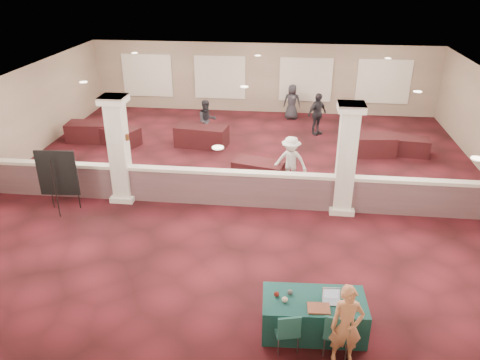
# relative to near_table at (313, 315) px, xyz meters

# --- Properties ---
(ground) EXTENTS (16.00, 16.00, 0.00)m
(ground) POSITION_rel_near_table_xyz_m (-2.05, 6.50, -0.38)
(ground) COLOR #4B1219
(ground) RESTS_ON ground
(wall_back) EXTENTS (16.00, 0.04, 3.20)m
(wall_back) POSITION_rel_near_table_xyz_m (-2.05, 14.50, 1.22)
(wall_back) COLOR #7E6957
(wall_back) RESTS_ON ground
(wall_front) EXTENTS (16.00, 0.04, 3.20)m
(wall_front) POSITION_rel_near_table_xyz_m (-2.05, -1.50, 1.22)
(wall_front) COLOR #7E6957
(wall_front) RESTS_ON ground
(wall_left) EXTENTS (0.04, 16.00, 3.20)m
(wall_left) POSITION_rel_near_table_xyz_m (-10.05, 6.50, 1.22)
(wall_left) COLOR #7E6957
(wall_left) RESTS_ON ground
(ceiling) EXTENTS (16.00, 16.00, 0.02)m
(ceiling) POSITION_rel_near_table_xyz_m (-2.05, 6.50, 2.82)
(ceiling) COLOR white
(ceiling) RESTS_ON wall_back
(partition_wall) EXTENTS (15.60, 0.28, 1.10)m
(partition_wall) POSITION_rel_near_table_xyz_m (-2.05, 5.00, 0.19)
(partition_wall) COLOR brown
(partition_wall) RESTS_ON ground
(column_left) EXTENTS (0.72, 0.72, 3.20)m
(column_left) POSITION_rel_near_table_xyz_m (-5.55, 5.00, 1.26)
(column_left) COLOR beige
(column_left) RESTS_ON ground
(column_right) EXTENTS (0.72, 0.72, 3.20)m
(column_right) POSITION_rel_near_table_xyz_m (0.95, 5.00, 1.26)
(column_right) COLOR beige
(column_right) RESTS_ON ground
(sconce_left) EXTENTS (0.12, 0.12, 0.18)m
(sconce_left) POSITION_rel_near_table_xyz_m (-5.83, 5.00, 1.62)
(sconce_left) COLOR brown
(sconce_left) RESTS_ON column_left
(sconce_right) EXTENTS (0.12, 0.12, 0.18)m
(sconce_right) POSITION_rel_near_table_xyz_m (-5.27, 5.00, 1.62)
(sconce_right) COLOR brown
(sconce_right) RESTS_ON column_left
(near_table) EXTENTS (2.02, 1.09, 0.76)m
(near_table) POSITION_rel_near_table_xyz_m (0.00, 0.00, 0.00)
(near_table) COLOR #0E3634
(near_table) RESTS_ON ground
(conf_chair_main) EXTENTS (0.58, 0.58, 0.96)m
(conf_chair_main) POSITION_rel_near_table_xyz_m (0.40, -0.59, 0.19)
(conf_chair_main) COLOR #21615C
(conf_chair_main) RESTS_ON ground
(conf_chair_side) EXTENTS (0.53, 0.54, 0.88)m
(conf_chair_side) POSITION_rel_near_table_xyz_m (-0.49, -0.58, 0.14)
(conf_chair_side) COLOR #21615C
(conf_chair_side) RESTS_ON ground
(easel_board) EXTENTS (1.12, 0.59, 1.90)m
(easel_board) POSITION_rel_near_table_xyz_m (-7.02, 4.00, 0.83)
(easel_board) COLOR black
(easel_board) RESTS_ON ground
(woman) EXTENTS (0.62, 0.45, 1.62)m
(woman) POSITION_rel_near_table_xyz_m (0.53, -0.70, 0.43)
(woman) COLOR #EDA967
(woman) RESTS_ON ground
(far_table_front_left) EXTENTS (1.89, 1.40, 0.69)m
(far_table_front_left) POSITION_rel_near_table_xyz_m (-7.35, 9.50, -0.04)
(far_table_front_left) COLOR black
(far_table_front_left) RESTS_ON ground
(far_table_front_center) EXTENTS (1.80, 1.22, 0.67)m
(far_table_front_center) POSITION_rel_near_table_xyz_m (-1.60, 6.80, -0.05)
(far_table_front_center) COLOR black
(far_table_front_center) RESTS_ON ground
(far_table_front_right) EXTENTS (1.93, 1.12, 0.75)m
(far_table_front_right) POSITION_rel_near_table_xyz_m (2.30, 9.50, -0.01)
(far_table_front_right) COLOR black
(far_table_front_right) RESTS_ON ground
(far_table_back_left) EXTENTS (1.91, 1.05, 0.75)m
(far_table_back_left) POSITION_rel_near_table_xyz_m (-8.55, 9.74, -0.00)
(far_table_back_left) COLOR black
(far_table_back_left) RESTS_ON ground
(far_table_back_center) EXTENTS (2.08, 1.23, 0.80)m
(far_table_back_center) POSITION_rel_near_table_xyz_m (-4.05, 9.70, 0.02)
(far_table_back_center) COLOR black
(far_table_back_center) RESTS_ON ground
(far_table_back_right) EXTENTS (1.69, 1.01, 0.65)m
(far_table_back_right) POSITION_rel_near_table_xyz_m (3.70, 9.70, -0.06)
(far_table_back_right) COLOR black
(far_table_back_right) RESTS_ON ground
(attendee_a) EXTENTS (0.91, 0.81, 1.65)m
(attendee_a) POSITION_rel_near_table_xyz_m (-3.93, 10.28, 0.45)
(attendee_a) COLOR black
(attendee_a) RESTS_ON ground
(attendee_b) EXTENTS (1.15, 0.73, 1.66)m
(attendee_b) POSITION_rel_near_table_xyz_m (-0.57, 6.50, 0.45)
(attendee_b) COLOR #BABAB6
(attendee_b) RESTS_ON ground
(attendee_c) EXTENTS (1.07, 1.06, 1.73)m
(attendee_c) POSITION_rel_near_table_xyz_m (0.42, 11.57, 0.49)
(attendee_c) COLOR black
(attendee_c) RESTS_ON ground
(attendee_d) EXTENTS (0.81, 0.48, 1.58)m
(attendee_d) POSITION_rel_near_table_xyz_m (-0.63, 13.50, 0.41)
(attendee_d) COLOR black
(attendee_d) RESTS_ON ground
(laptop_base) EXTENTS (0.35, 0.26, 0.02)m
(laptop_base) POSITION_rel_near_table_xyz_m (0.31, -0.04, 0.39)
(laptop_base) COLOR silver
(laptop_base) RESTS_ON near_table
(laptop_screen) EXTENTS (0.34, 0.03, 0.23)m
(laptop_screen) POSITION_rel_near_table_xyz_m (0.31, 0.08, 0.51)
(laptop_screen) COLOR silver
(laptop_screen) RESTS_ON near_table
(screen_glow) EXTENTS (0.31, 0.02, 0.20)m
(screen_glow) POSITION_rel_near_table_xyz_m (0.31, 0.08, 0.50)
(screen_glow) COLOR #ACBACF
(screen_glow) RESTS_ON near_table
(knitting) EXTENTS (0.43, 0.33, 0.03)m
(knitting) POSITION_rel_near_table_xyz_m (0.07, -0.26, 0.39)
(knitting) COLOR #C14C1E
(knitting) RESTS_ON near_table
(yarn_cream) EXTENTS (0.11, 0.11, 0.11)m
(yarn_cream) POSITION_rel_near_table_xyz_m (-0.56, -0.13, 0.44)
(yarn_cream) COLOR beige
(yarn_cream) RESTS_ON near_table
(yarn_red) EXTENTS (0.10, 0.10, 0.10)m
(yarn_red) POSITION_rel_near_table_xyz_m (-0.73, 0.01, 0.43)
(yarn_red) COLOR #5F1613
(yarn_red) RESTS_ON near_table
(yarn_grey) EXTENTS (0.11, 0.11, 0.11)m
(yarn_grey) POSITION_rel_near_table_xyz_m (-0.47, 0.10, 0.43)
(yarn_grey) COLOR #444448
(yarn_grey) RESTS_ON near_table
(scissors) EXTENTS (0.13, 0.04, 0.01)m
(scissors) POSITION_rel_near_table_xyz_m (0.69, -0.25, 0.39)
(scissors) COLOR red
(scissors) RESTS_ON near_table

